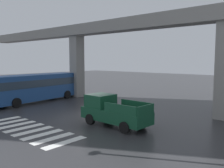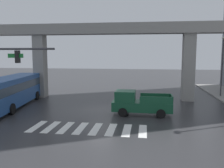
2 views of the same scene
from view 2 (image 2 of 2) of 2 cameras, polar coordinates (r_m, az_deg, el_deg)
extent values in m
plane|color=#2D2D30|center=(22.67, -2.36, -6.27)|extent=(120.00, 120.00, 0.00)
cube|color=silver|center=(18.69, -17.38, -9.54)|extent=(0.55, 2.80, 0.01)
cube|color=silver|center=(18.26, -14.22, -9.83)|extent=(0.55, 2.80, 0.01)
cube|color=silver|center=(17.89, -10.90, -10.10)|extent=(0.55, 2.80, 0.01)
cube|color=silver|center=(17.57, -7.45, -10.35)|extent=(0.55, 2.80, 0.01)
cube|color=silver|center=(17.32, -3.87, -10.56)|extent=(0.55, 2.80, 0.01)
cube|color=silver|center=(17.14, -0.21, -10.74)|extent=(0.55, 2.80, 0.01)
cube|color=silver|center=(17.02, 3.53, -10.88)|extent=(0.55, 2.80, 0.01)
cube|color=silver|center=(16.98, 7.30, -10.97)|extent=(0.55, 2.80, 0.01)
cube|color=gray|center=(28.11, -0.20, 12.94)|extent=(57.08, 1.83, 1.20)
cube|color=gray|center=(30.48, -16.62, 4.03)|extent=(1.30, 1.30, 7.48)
cube|color=gray|center=(28.13, 17.64, 3.74)|extent=(1.30, 1.30, 7.48)
cube|color=#14472D|center=(21.08, 7.11, -5.18)|extent=(5.13, 1.97, 0.80)
cube|color=#14472D|center=(21.00, 3.19, -2.82)|extent=(1.72, 1.77, 0.90)
cube|color=#3F5160|center=(21.05, 1.92, -2.79)|extent=(0.12, 1.67, 0.77)
cube|color=#14472D|center=(20.08, 10.35, -3.83)|extent=(2.65, 0.14, 0.60)
cube|color=#14472D|center=(21.80, 10.23, -2.95)|extent=(2.65, 0.14, 0.60)
cube|color=#14472D|center=(21.03, 13.98, -3.43)|extent=(0.12, 1.75, 0.60)
cylinder|color=black|center=(20.40, 2.54, -6.71)|extent=(0.76, 0.29, 0.76)
cylinder|color=black|center=(22.14, 3.05, -5.59)|extent=(0.76, 0.29, 0.76)
cylinder|color=black|center=(20.31, 11.51, -6.91)|extent=(0.76, 0.29, 0.76)
cylinder|color=black|center=(22.07, 11.29, -5.77)|extent=(0.76, 0.29, 0.76)
cube|color=#234C8C|center=(25.83, -22.68, -1.46)|extent=(3.83, 11.03, 2.70)
cube|color=#2D3D4C|center=(25.77, -22.73, -0.42)|extent=(3.81, 10.50, 0.76)
cube|color=#2D3D4C|center=(30.74, -18.77, 0.67)|extent=(2.24, 0.36, 1.49)
cylinder|color=black|center=(29.92, -21.87, -2.54)|extent=(0.47, 1.00, 0.96)
cylinder|color=black|center=(29.07, -17.40, -2.62)|extent=(0.47, 1.00, 0.96)
cylinder|color=black|center=(22.87, -22.66, -5.48)|extent=(0.47, 1.00, 0.96)
cylinder|color=#38383D|center=(17.70, -23.25, 7.64)|extent=(6.40, 0.14, 0.14)
cube|color=black|center=(17.40, -21.46, 6.03)|extent=(0.24, 0.32, 0.84)
sphere|color=red|center=(17.40, -21.50, 6.88)|extent=(0.17, 0.17, 0.17)
cube|color=#19722D|center=(17.47, -21.89, 6.24)|extent=(1.10, 0.04, 0.28)
cylinder|color=#38383D|center=(31.97, 24.61, 3.38)|extent=(0.16, 0.16, 7.00)
ellipsoid|color=beige|center=(31.97, 24.96, 9.86)|extent=(0.44, 0.70, 0.24)
camera|label=1|loc=(13.30, 60.36, 0.47)|focal=39.10mm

